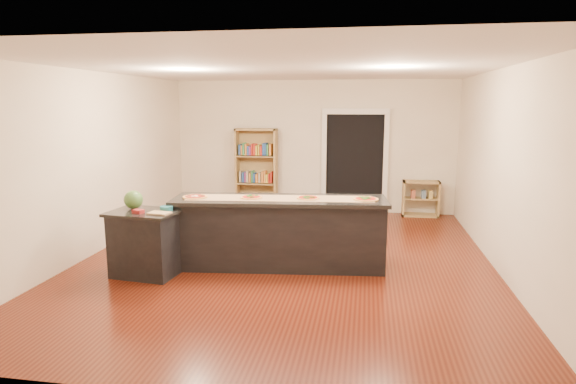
% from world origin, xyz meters
% --- Properties ---
extents(room, '(6.00, 7.00, 2.80)m').
position_xyz_m(room, '(0.00, 0.00, 1.40)').
color(room, '#EDE1C8').
rests_on(room, ground).
extents(doorway, '(1.40, 0.09, 2.21)m').
position_xyz_m(doorway, '(0.90, 3.46, 1.20)').
color(doorway, black).
rests_on(doorway, room).
extents(kitchen_island, '(3.01, 0.82, 0.99)m').
position_xyz_m(kitchen_island, '(-0.04, -0.27, 0.50)').
color(kitchen_island, black).
rests_on(kitchen_island, ground).
extents(side_counter, '(0.90, 0.66, 0.89)m').
position_xyz_m(side_counter, '(-1.77, -0.93, 0.45)').
color(side_counter, black).
rests_on(side_counter, ground).
extents(bookshelf, '(0.89, 0.32, 1.78)m').
position_xyz_m(bookshelf, '(-1.20, 3.29, 0.89)').
color(bookshelf, '#A88A51').
rests_on(bookshelf, ground).
extents(low_shelf, '(0.74, 0.32, 0.74)m').
position_xyz_m(low_shelf, '(2.28, 3.29, 0.37)').
color(low_shelf, '#A88A51').
rests_on(low_shelf, ground).
extents(waste_bin, '(0.21, 0.21, 0.30)m').
position_xyz_m(waste_bin, '(-0.11, 3.08, 0.15)').
color(waste_bin, '#517CB5').
rests_on(waste_bin, ground).
extents(kraft_paper, '(2.65, 0.74, 0.00)m').
position_xyz_m(kraft_paper, '(-0.04, -0.27, 1.00)').
color(kraft_paper, '#95744C').
rests_on(kraft_paper, kitchen_island).
extents(watermelon, '(0.25, 0.25, 0.25)m').
position_xyz_m(watermelon, '(-1.97, -0.82, 1.02)').
color(watermelon, '#144214').
rests_on(watermelon, side_counter).
extents(cutting_board, '(0.30, 0.23, 0.02)m').
position_xyz_m(cutting_board, '(-1.50, -1.04, 0.90)').
color(cutting_board, tan).
rests_on(cutting_board, side_counter).
extents(package_red, '(0.16, 0.14, 0.05)m').
position_xyz_m(package_red, '(-1.78, -1.06, 0.92)').
color(package_red, maroon).
rests_on(package_red, side_counter).
extents(package_teal, '(0.17, 0.17, 0.06)m').
position_xyz_m(package_teal, '(-1.48, -0.86, 0.92)').
color(package_teal, '#195966').
rests_on(package_teal, side_counter).
extents(pizza_a, '(0.35, 0.35, 0.02)m').
position_xyz_m(pizza_a, '(-1.24, -0.42, 1.01)').
color(pizza_a, '#DCAE54').
rests_on(pizza_a, kitchen_island).
extents(pizza_b, '(0.29, 0.29, 0.02)m').
position_xyz_m(pizza_b, '(-0.44, -0.32, 1.01)').
color(pizza_b, '#DCAE54').
rests_on(pizza_b, kitchen_island).
extents(pizza_c, '(0.33, 0.33, 0.02)m').
position_xyz_m(pizza_c, '(0.36, -0.24, 1.01)').
color(pizza_c, '#DCAE54').
rests_on(pizza_c, kitchen_island).
extents(pizza_d, '(0.35, 0.35, 0.02)m').
position_xyz_m(pizza_d, '(1.16, -0.19, 1.01)').
color(pizza_d, '#DCAE54').
rests_on(pizza_d, kitchen_island).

